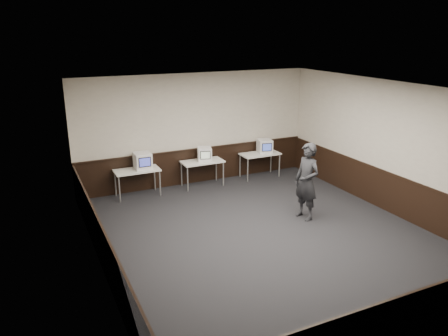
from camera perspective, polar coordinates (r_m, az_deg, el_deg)
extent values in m
plane|color=black|center=(9.76, 5.42, -8.86)|extent=(8.00, 8.00, 0.00)
plane|color=white|center=(8.81, 6.03, 10.10)|extent=(8.00, 8.00, 0.00)
plane|color=#BEB5A7|center=(12.64, -3.61, 5.09)|extent=(7.00, 0.00, 7.00)
plane|color=#BEB5A7|center=(6.33, 24.77, -9.81)|extent=(7.00, 0.00, 7.00)
plane|color=#BEB5A7|center=(8.03, -16.34, -3.09)|extent=(0.00, 8.00, 8.00)
plane|color=#BEB5A7|center=(11.31, 21.16, 2.41)|extent=(0.00, 8.00, 8.00)
cube|color=black|center=(12.90, -3.49, 0.30)|extent=(6.98, 0.04, 1.00)
cube|color=black|center=(6.89, 23.41, -17.93)|extent=(6.98, 0.04, 1.00)
cube|color=black|center=(8.47, -15.56, -10.04)|extent=(0.04, 7.98, 1.00)
cube|color=black|center=(11.61, 20.49, -2.84)|extent=(0.04, 7.98, 1.00)
cube|color=black|center=(12.74, -3.50, 2.51)|extent=(6.98, 0.06, 0.04)
cube|color=silver|center=(11.94, -11.31, -0.30)|extent=(1.20, 0.60, 0.04)
cylinder|color=#999999|center=(11.72, -13.50, -2.74)|extent=(0.04, 0.04, 0.71)
cylinder|color=#999999|center=(11.97, -8.36, -2.00)|extent=(0.04, 0.04, 0.71)
cylinder|color=#999999|center=(12.19, -14.00, -1.99)|extent=(0.04, 0.04, 0.71)
cylinder|color=#999999|center=(12.42, -9.04, -1.29)|extent=(0.04, 0.04, 0.71)
cube|color=silver|center=(12.50, -2.86, 0.84)|extent=(1.20, 0.60, 0.04)
cylinder|color=#999999|center=(12.20, -4.77, -1.48)|extent=(0.04, 0.04, 0.71)
cylinder|color=#999999|center=(12.61, -0.09, -0.78)|extent=(0.04, 0.04, 0.71)
cylinder|color=#999999|center=(12.65, -5.57, -0.80)|extent=(0.04, 0.04, 0.71)
cylinder|color=#999999|center=(13.04, -1.02, -0.15)|extent=(0.04, 0.04, 0.71)
cube|color=silver|center=(13.31, 4.73, 1.85)|extent=(1.20, 0.60, 0.04)
cylinder|color=#999999|center=(12.95, 3.12, -0.30)|extent=(0.04, 0.04, 0.71)
cylinder|color=#999999|center=(13.48, 7.24, 0.32)|extent=(0.04, 0.04, 0.71)
cylinder|color=#999999|center=(13.37, 2.11, 0.30)|extent=(0.04, 0.04, 0.71)
cylinder|color=#999999|center=(13.89, 6.15, 0.88)|extent=(0.04, 0.04, 0.71)
cube|color=white|center=(11.94, -10.59, 0.95)|extent=(0.44, 0.47, 0.44)
cube|color=black|center=(11.72, -10.30, 0.75)|extent=(0.33, 0.02, 0.26)
cube|color=#3E46B8|center=(11.71, -10.29, 0.74)|extent=(0.29, 0.01, 0.22)
cube|color=white|center=(12.49, -2.57, 1.85)|extent=(0.49, 0.50, 0.39)
cube|color=black|center=(12.29, -2.46, 1.68)|extent=(0.28, 0.10, 0.23)
cube|color=#B2C0A8|center=(12.28, -2.46, 1.67)|extent=(0.24, 0.07, 0.19)
cube|color=white|center=(13.33, 5.33, 2.87)|extent=(0.49, 0.51, 0.41)
cube|color=black|center=(13.12, 5.63, 2.71)|extent=(0.30, 0.08, 0.25)
cube|color=#334497|center=(13.12, 5.64, 2.70)|extent=(0.26, 0.06, 0.21)
imported|color=black|center=(10.45, 10.76, -1.75)|extent=(0.56, 0.75, 1.85)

